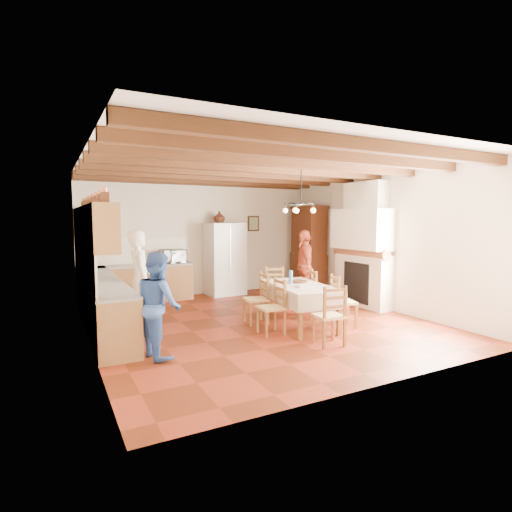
{
  "coord_description": "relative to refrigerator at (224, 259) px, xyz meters",
  "views": [
    {
      "loc": [
        -3.52,
        -6.63,
        1.98
      ],
      "look_at": [
        0.1,
        0.3,
        1.25
      ],
      "focal_mm": 28.0,
      "sensor_mm": 36.0,
      "label": 1
    }
  ],
  "objects": [
    {
      "name": "wall_right",
      "position": [
        2.46,
        -2.95,
        0.56
      ],
      "size": [
        0.02,
        6.5,
        3.0
      ],
      "primitive_type": "cube",
      "color": "beige",
      "rests_on": "ground"
    },
    {
      "name": "ceiling_beams",
      "position": [
        -0.55,
        -2.95,
        1.97
      ],
      "size": [
        6.0,
        6.3,
        0.16
      ],
      "primitive_type": null,
      "color": "#352111",
      "rests_on": "ground"
    },
    {
      "name": "countertop_back",
      "position": [
        -2.1,
        -0.0,
        -0.06
      ],
      "size": [
        2.34,
        0.62,
        0.04
      ],
      "primitive_type": "cube",
      "color": "slate",
      "rests_on": "lower_cabinets_back"
    },
    {
      "name": "wall_picture",
      "position": [
        1.0,
        0.28,
        0.91
      ],
      "size": [
        0.34,
        0.03,
        0.42
      ],
      "primitive_type": "cube",
      "color": "black",
      "rests_on": "ground"
    },
    {
      "name": "chair_left_far",
      "position": [
        -0.63,
        -2.99,
        -0.46
      ],
      "size": [
        0.45,
        0.47,
        0.96
      ],
      "primitive_type": null,
      "rotation": [
        0.0,
        0.0,
        -1.7
      ],
      "color": "brown",
      "rests_on": "floor"
    },
    {
      "name": "chair_end_near",
      "position": [
        -0.21,
        -4.68,
        -0.46
      ],
      "size": [
        0.47,
        0.45,
        0.96
      ],
      "primitive_type": null,
      "rotation": [
        0.0,
        0.0,
        3.01
      ],
      "color": "brown",
      "rests_on": "floor"
    },
    {
      "name": "person_man",
      "position": [
        -2.63,
        -2.3,
        -0.04
      ],
      "size": [
        0.48,
        0.69,
        1.79
      ],
      "primitive_type": "imported",
      "rotation": [
        0.0,
        0.0,
        1.49
      ],
      "color": "white",
      "rests_on": "floor"
    },
    {
      "name": "ceiling",
      "position": [
        -0.55,
        -2.95,
        2.07
      ],
      "size": [
        6.0,
        6.5,
        0.02
      ],
      "primitive_type": "cube",
      "color": "white",
      "rests_on": "ground"
    },
    {
      "name": "wall_left",
      "position": [
        -3.56,
        -2.95,
        0.56
      ],
      "size": [
        0.02,
        6.5,
        3.0
      ],
      "primitive_type": "cube",
      "color": "beige",
      "rests_on": "ground"
    },
    {
      "name": "fireplace",
      "position": [
        2.17,
        -2.75,
        0.46
      ],
      "size": [
        0.56,
        1.6,
        2.8
      ],
      "primitive_type": null,
      "color": "beige",
      "rests_on": "ground"
    },
    {
      "name": "chair_right_near",
      "position": [
        0.69,
        -3.95,
        -0.46
      ],
      "size": [
        0.5,
        0.52,
        0.96
      ],
      "primitive_type": null,
      "rotation": [
        0.0,
        0.0,
        1.28
      ],
      "color": "brown",
      "rests_on": "floor"
    },
    {
      "name": "dining_table",
      "position": [
        0.0,
        -3.53,
        -0.25
      ],
      "size": [
        1.15,
        1.87,
        0.77
      ],
      "rotation": [
        0.0,
        0.0,
        -0.15
      ],
      "color": "beige",
      "rests_on": "floor"
    },
    {
      "name": "backsplash_back",
      "position": [
        -2.1,
        0.28,
        0.26
      ],
      "size": [
        2.3,
        0.03,
        0.6
      ],
      "primitive_type": "cube",
      "color": "beige",
      "rests_on": "ground"
    },
    {
      "name": "chair_left_near",
      "position": [
        -0.73,
        -3.75,
        -0.46
      ],
      "size": [
        0.43,
        0.44,
        0.96
      ],
      "primitive_type": null,
      "rotation": [
        0.0,
        0.0,
        -1.63
      ],
      "color": "brown",
      "rests_on": "floor"
    },
    {
      "name": "floor",
      "position": [
        -0.55,
        -2.95,
        -0.95
      ],
      "size": [
        6.0,
        6.5,
        0.02
      ],
      "primitive_type": "cube",
      "color": "#521C0A",
      "rests_on": "ground"
    },
    {
      "name": "chandelier",
      "position": [
        0.0,
        -3.53,
        1.31
      ],
      "size": [
        0.47,
        0.47,
        0.03
      ],
      "primitive_type": "torus",
      "color": "black",
      "rests_on": "ground"
    },
    {
      "name": "wall_front",
      "position": [
        -0.55,
        -6.21,
        0.56
      ],
      "size": [
        6.0,
        0.02,
        3.0
      ],
      "primitive_type": "cube",
      "color": "beige",
      "rests_on": "ground"
    },
    {
      "name": "person_woman_red",
      "position": [
        1.21,
        -1.92,
        -0.07
      ],
      "size": [
        0.79,
        1.09,
        1.72
      ],
      "primitive_type": "imported",
      "rotation": [
        0.0,
        0.0,
        -1.99
      ],
      "color": "#C34D2F",
      "rests_on": "floor"
    },
    {
      "name": "fridge_vase",
      "position": [
        -0.13,
        0.0,
        1.09
      ],
      "size": [
        0.3,
        0.3,
        0.31
      ],
      "primitive_type": "imported",
      "rotation": [
        0.0,
        0.0,
        -0.0
      ],
      "color": "#3A190C",
      "rests_on": "refrigerator"
    },
    {
      "name": "person_woman_blue",
      "position": [
        -2.71,
        -3.95,
        -0.18
      ],
      "size": [
        0.67,
        0.81,
        1.52
      ],
      "primitive_type": "imported",
      "rotation": [
        0.0,
        0.0,
        1.71
      ],
      "color": "#31539C",
      "rests_on": "floor"
    },
    {
      "name": "lower_cabinets_left",
      "position": [
        -3.25,
        -1.9,
        -0.51
      ],
      "size": [
        0.6,
        4.3,
        0.86
      ],
      "primitive_type": "cube",
      "color": "brown",
      "rests_on": "ground"
    },
    {
      "name": "upper_cabinets",
      "position": [
        -3.38,
        -1.9,
        0.91
      ],
      "size": [
        0.35,
        4.2,
        0.7
      ],
      "primitive_type": "cube",
      "color": "brown",
      "rests_on": "ground"
    },
    {
      "name": "lower_cabinets_back",
      "position": [
        -2.1,
        -0.0,
        -0.51
      ],
      "size": [
        2.3,
        0.6,
        0.86
      ],
      "primitive_type": "cube",
      "color": "brown",
      "rests_on": "ground"
    },
    {
      "name": "refrigerator",
      "position": [
        0.0,
        0.0,
        0.0
      ],
      "size": [
        0.98,
        0.83,
        1.87
      ],
      "primitive_type": "cube",
      "rotation": [
        0.0,
        0.0,
        0.06
      ],
      "color": "silver",
      "rests_on": "floor"
    },
    {
      "name": "backsplash_left",
      "position": [
        -3.54,
        -1.9,
        0.26
      ],
      "size": [
        0.03,
        4.3,
        0.6
      ],
      "primitive_type": "cube",
      "color": "beige",
      "rests_on": "ground"
    },
    {
      "name": "countertop_left",
      "position": [
        -3.25,
        -1.9,
        -0.06
      ],
      "size": [
        0.62,
        4.3,
        0.04
      ],
      "primitive_type": "cube",
      "color": "slate",
      "rests_on": "lower_cabinets_left"
    },
    {
      "name": "chair_right_far",
      "position": [
        0.76,
        -3.21,
        -0.46
      ],
      "size": [
        0.53,
        0.54,
        0.96
      ],
      "primitive_type": null,
      "rotation": [
        0.0,
        0.0,
        1.18
      ],
      "color": "brown",
      "rests_on": "floor"
    },
    {
      "name": "hutch",
      "position": [
        2.2,
        -0.66,
        0.22
      ],
      "size": [
        0.7,
        1.34,
        2.31
      ],
      "primitive_type": null,
      "rotation": [
        0.0,
        0.0,
        -0.14
      ],
      "color": "#3A190C",
      "rests_on": "floor"
    },
    {
      "name": "microwave",
      "position": [
        -1.37,
        -0.0,
        0.13
      ],
      "size": [
        0.64,
        0.48,
        0.33
      ],
      "primitive_type": "imported",
      "rotation": [
        0.0,
        0.0,
        0.14
      ],
      "color": "silver",
      "rests_on": "countertop_back"
    },
    {
      "name": "wall_back",
      "position": [
        -0.55,
        0.31,
        0.56
      ],
      "size": [
        6.0,
        0.02,
        3.0
      ],
      "primitive_type": "cube",
      "color": "beige",
      "rests_on": "ground"
    },
    {
      "name": "chair_end_far",
      "position": [
        0.16,
        -2.39,
        -0.46
      ],
      "size": [
        0.54,
        0.53,
        0.96
      ],
      "primitive_type": null,
      "rotation": [
        0.0,
        0.0,
        -0.38
      ],
      "color": "brown",
      "rests_on": "floor"
    }
  ]
}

